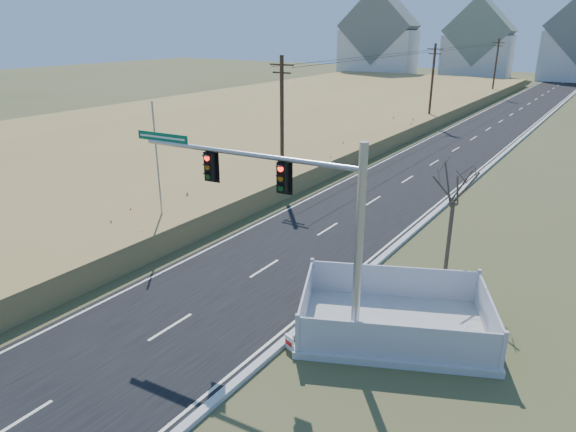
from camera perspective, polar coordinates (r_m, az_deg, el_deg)
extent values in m
plane|color=#454B24|center=(21.51, -9.04, -9.83)|extent=(260.00, 260.00, 0.00)
cube|color=black|center=(65.61, 22.18, 9.45)|extent=(8.00, 180.00, 0.06)
cube|color=#B2AFA8|center=(64.90, 25.77, 8.89)|extent=(0.30, 180.00, 0.18)
cube|color=#9B7D46|center=(65.73, -0.96, 11.49)|extent=(38.00, 110.00, 1.30)
cylinder|color=#422D1E|center=(35.00, -0.68, 10.08)|extent=(0.26, 0.26, 9.00)
cube|color=#422D1E|center=(34.52, -0.70, 16.46)|extent=(1.80, 0.10, 0.10)
cube|color=#422D1E|center=(34.56, -0.70, 15.64)|extent=(1.40, 0.10, 0.10)
cylinder|color=#422D1E|center=(61.89, 15.69, 13.81)|extent=(0.26, 0.26, 9.00)
cube|color=#422D1E|center=(61.62, 16.04, 17.41)|extent=(1.80, 0.10, 0.10)
cube|color=#422D1E|center=(61.64, 16.00, 16.94)|extent=(1.40, 0.10, 0.10)
cylinder|color=#422D1E|center=(90.75, 22.04, 14.96)|extent=(0.26, 0.26, 9.00)
cube|color=#422D1E|center=(90.57, 22.38, 17.40)|extent=(1.80, 0.10, 0.10)
cube|color=#422D1E|center=(90.58, 22.34, 17.09)|extent=(1.40, 0.10, 0.10)
cube|color=silver|center=(124.47, 9.98, 17.37)|extent=(17.38, 13.12, 10.00)
cube|color=slate|center=(124.34, 10.15, 20.08)|extent=(17.69, 13.38, 16.29)
cube|color=silver|center=(125.46, 20.24, 16.27)|extent=(14.66, 10.95, 9.00)
cube|color=slate|center=(125.31, 20.55, 18.72)|extent=(14.93, 11.17, 14.26)
cylinder|color=#9EA0A5|center=(18.53, 7.27, -14.77)|extent=(0.64, 0.64, 0.21)
cylinder|color=#9EA0A5|center=(16.72, 7.81, -4.49)|extent=(0.28, 0.28, 7.49)
cylinder|color=#9EA0A5|center=(17.64, -4.86, 6.90)|extent=(8.55, 0.89, 0.17)
cube|color=black|center=(17.04, -0.57, 4.31)|extent=(0.36, 0.31, 1.05)
cube|color=black|center=(18.64, -8.66, 5.49)|extent=(0.36, 0.31, 1.05)
cube|color=#05603B|center=(19.81, -13.79, 8.50)|extent=(2.35, 0.24, 0.32)
cube|color=#B7B5AD|center=(20.04, 11.60, -12.00)|extent=(8.29, 7.21, 0.27)
cube|color=#BABABF|center=(17.75, 12.04, -13.61)|extent=(6.07, 2.86, 1.33)
cube|color=#BABABF|center=(21.58, 11.55, -7.08)|extent=(6.07, 2.86, 1.33)
cube|color=#BABABF|center=(19.69, 1.94, -9.47)|extent=(1.93, 4.06, 1.33)
cube|color=#BABABF|center=(20.13, 21.40, -10.29)|extent=(1.93, 4.06, 1.33)
cube|color=white|center=(18.51, 0.14, -13.92)|extent=(0.44, 0.19, 0.55)
cube|color=red|center=(18.49, 0.06, -13.96)|extent=(0.34, 0.14, 0.16)
cylinder|color=#B7B5AD|center=(28.73, -13.63, -2.03)|extent=(0.33, 0.33, 0.14)
cylinder|color=#9EA0A5|center=(27.61, -14.23, 4.79)|extent=(0.09, 0.09, 7.23)
cylinder|color=#4C3F33|center=(23.35, 17.41, -2.85)|extent=(0.17, 0.17, 3.79)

